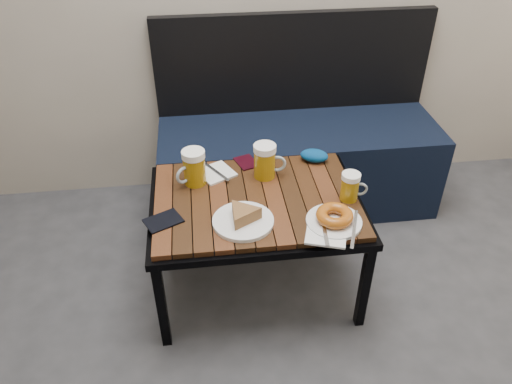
{
  "coord_description": "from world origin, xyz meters",
  "views": [
    {
      "loc": [
        -0.44,
        -0.41,
        1.65
      ],
      "look_at": [
        -0.24,
        1.16,
        0.5
      ],
      "focal_mm": 35.0,
      "sensor_mm": 36.0,
      "label": 1
    }
  ],
  "objects": [
    {
      "name": "passport_burgundy",
      "position": [
        -0.25,
        1.42,
        0.47
      ],
      "size": [
        0.11,
        0.13,
        0.01
      ],
      "primitive_type": "cube",
      "rotation": [
        0.0,
        0.0,
        0.34
      ],
      "color": "black",
      "rests_on": "cafe_table"
    },
    {
      "name": "napkin_right",
      "position": [
        -0.02,
        0.9,
        0.48
      ],
      "size": [
        0.17,
        0.16,
        0.01
      ],
      "rotation": [
        0.0,
        0.0,
        -0.31
      ],
      "color": "white",
      "rests_on": "cafe_table"
    },
    {
      "name": "napkin_left",
      "position": [
        -0.39,
        1.35,
        0.48
      ],
      "size": [
        0.18,
        0.18,
        0.01
      ],
      "rotation": [
        0.0,
        0.0,
        0.47
      ],
      "color": "white",
      "rests_on": "cafe_table"
    },
    {
      "name": "bench",
      "position": [
        0.05,
        1.76,
        0.27
      ],
      "size": [
        1.4,
        0.5,
        0.95
      ],
      "color": "black",
      "rests_on": "ground"
    },
    {
      "name": "passport_navy",
      "position": [
        -0.6,
        1.06,
        0.48
      ],
      "size": [
        0.16,
        0.14,
        0.01
      ],
      "primitive_type": "cube",
      "rotation": [
        0.0,
        0.0,
        -1.11
      ],
      "color": "black",
      "rests_on": "cafe_table"
    },
    {
      "name": "plate_pie",
      "position": [
        -0.31,
        1.01,
        0.5
      ],
      "size": [
        0.23,
        0.23,
        0.06
      ],
      "color": "white",
      "rests_on": "cafe_table"
    },
    {
      "name": "plate_bagel",
      "position": [
        0.03,
        0.97,
        0.5
      ],
      "size": [
        0.21,
        0.27,
        0.06
      ],
      "color": "white",
      "rests_on": "cafe_table"
    },
    {
      "name": "beer_mug_right",
      "position": [
        0.12,
        1.11,
        0.53
      ],
      "size": [
        0.11,
        0.08,
        0.12
      ],
      "rotation": [
        0.0,
        0.0,
        -0.17
      ],
      "color": "#99700C",
      "rests_on": "cafe_table"
    },
    {
      "name": "knit_pouch",
      "position": [
        0.05,
        1.4,
        0.5
      ],
      "size": [
        0.14,
        0.12,
        0.05
      ],
      "primitive_type": "ellipsoid",
      "rotation": [
        0.0,
        0.0,
        -0.35
      ],
      "color": "navy",
      "rests_on": "cafe_table"
    },
    {
      "name": "cafe_table",
      "position": [
        -0.24,
        1.16,
        0.43
      ],
      "size": [
        0.84,
        0.62,
        0.47
      ],
      "color": "black",
      "rests_on": "ground"
    },
    {
      "name": "beer_mug_centre",
      "position": [
        -0.18,
        1.31,
        0.55
      ],
      "size": [
        0.14,
        0.1,
        0.15
      ],
      "rotation": [
        0.0,
        0.0,
        -0.12
      ],
      "color": "#99700C",
      "rests_on": "cafe_table"
    },
    {
      "name": "beer_mug_left",
      "position": [
        -0.48,
        1.29,
        0.55
      ],
      "size": [
        0.14,
        0.12,
        0.15
      ],
      "rotation": [
        0.0,
        0.0,
        3.76
      ],
      "color": "#99700C",
      "rests_on": "cafe_table"
    }
  ]
}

